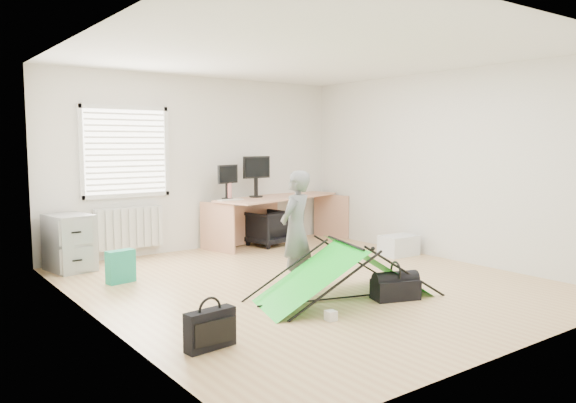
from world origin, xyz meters
TOP-DOWN VIEW (x-y plane):
  - ground at (0.00, 0.00)m, footprint 5.50×5.50m
  - back_wall at (0.00, 2.75)m, footprint 5.00×0.02m
  - window at (-1.20, 2.71)m, footprint 1.20×0.06m
  - radiator at (-1.20, 2.67)m, footprint 1.00×0.12m
  - desk at (1.22, 2.33)m, footprint 2.46×1.35m
  - filing_cabinet at (-2.12, 2.38)m, footprint 0.58×0.71m
  - monitor_left at (0.29, 2.39)m, footprint 0.42×0.20m
  - monitor_right at (0.85, 2.43)m, footprint 0.51×0.14m
  - keyboard at (0.25, 2.22)m, footprint 0.39×0.14m
  - thermos at (0.32, 2.38)m, footprint 0.08×0.08m
  - office_chair at (1.01, 2.33)m, footprint 0.71×0.73m
  - person at (-0.29, -0.14)m, footprint 0.59×0.51m
  - kite at (-0.12, -0.79)m, footprint 2.14×1.39m
  - storage_crate at (2.13, 0.49)m, footprint 0.55×0.40m
  - tote_bag at (-1.81, 1.33)m, footprint 0.35×0.20m
  - laptop_bag at (-2.00, -1.24)m, footprint 0.45×0.17m
  - white_box at (-0.73, -1.27)m, footprint 0.10×0.10m
  - duffel_bag at (0.31, -1.13)m, footprint 0.55×0.40m

SIDE VIEW (x-z plane):
  - ground at x=0.00m, z-range 0.00..0.00m
  - white_box at x=-0.73m, z-range 0.00..0.10m
  - duffel_bag at x=0.31m, z-range 0.00..0.22m
  - storage_crate at x=2.13m, z-range 0.00..0.30m
  - laptop_bag at x=-2.00m, z-range 0.00..0.33m
  - tote_bag at x=-1.81m, z-range 0.00..0.40m
  - office_chair at x=1.01m, z-range 0.00..0.58m
  - kite at x=-0.12m, z-range 0.00..0.61m
  - filing_cabinet at x=-2.12m, z-range 0.00..0.74m
  - desk at x=1.22m, z-range 0.00..0.80m
  - radiator at x=-1.20m, z-range 0.15..0.75m
  - person at x=-0.29m, z-range 0.00..1.37m
  - keyboard at x=0.25m, z-range 0.80..0.82m
  - thermos at x=0.32m, z-range 0.80..1.05m
  - monitor_left at x=0.29m, z-range 0.80..1.19m
  - monitor_right at x=0.85m, z-range 0.80..1.28m
  - back_wall at x=0.00m, z-range 0.00..2.70m
  - window at x=-1.20m, z-range 0.95..2.15m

